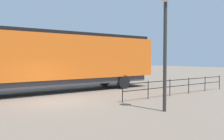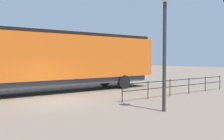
% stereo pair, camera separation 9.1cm
% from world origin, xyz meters
% --- Properties ---
extents(ground_plane, '(120.00, 120.00, 0.00)m').
position_xyz_m(ground_plane, '(0.00, 0.00, 0.00)').
color(ground_plane, '#756656').
extents(locomotive, '(2.95, 16.65, 4.30)m').
position_xyz_m(locomotive, '(-3.89, 2.02, 2.40)').
color(locomotive, orange).
rests_on(locomotive, ground_plane).
extents(lamp_post, '(0.59, 0.59, 5.53)m').
position_xyz_m(lamp_post, '(5.17, 2.81, 4.20)').
color(lamp_post, '#2D2D2D').
rests_on(lamp_post, ground_plane).
extents(platform_fence, '(0.05, 9.93, 1.09)m').
position_xyz_m(platform_fence, '(2.26, 7.65, 0.72)').
color(platform_fence, black).
rests_on(platform_fence, ground_plane).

